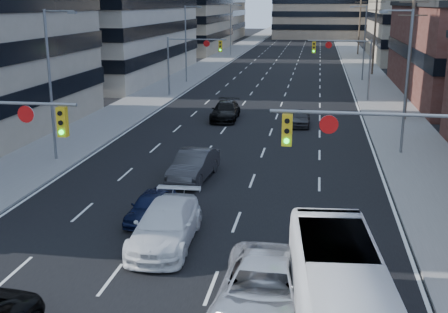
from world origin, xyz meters
The scene contains 24 objects.
road_surface centered at (0.00, 130.00, 0.01)m, with size 18.00×300.00×0.02m, color black.
sidewalk_left centered at (-11.50, 130.00, 0.07)m, with size 5.00×300.00×0.15m, color slate.
sidewalk_right centered at (11.50, 130.00, 0.07)m, with size 5.00×300.00×0.15m, color slate.
office_left_far centered at (-24.00, 100.00, 8.00)m, with size 20.00×30.00×16.00m, color gray.
office_right_far centered at (25.00, 88.00, 7.00)m, with size 22.00×28.00×14.00m, color gray.
bg_block_left centered at (-28.00, 140.00, 10.00)m, with size 24.00×24.00×20.00m, color #ADA089.
bg_block_right centered at (32.00, 130.00, 6.00)m, with size 22.00×22.00×12.00m, color gray.
signal_near_right centered at (7.45, 8.00, 4.33)m, with size 6.59×0.33×6.00m.
signal_far_left centered at (-7.68, 45.00, 4.30)m, with size 6.09×0.33×6.00m.
signal_far_right centered at (7.68, 45.00, 4.30)m, with size 6.09×0.33×6.00m.
utility_pole_block centered at (12.20, 36.00, 5.78)m, with size 2.20×0.28×11.00m.
utility_pole_midblock centered at (12.20, 66.00, 5.78)m, with size 2.20×0.28×11.00m.
utility_pole_distant centered at (12.20, 96.00, 5.78)m, with size 2.20×0.28×11.00m.
streetlight_left_near centered at (-10.34, 20.00, 5.05)m, with size 2.03×0.22×9.00m.
streetlight_left_mid centered at (-10.34, 55.00, 5.05)m, with size 2.03×0.22×9.00m.
streetlight_left_far centered at (-10.34, 90.00, 5.05)m, with size 2.03×0.22×9.00m.
streetlight_right_near centered at (10.34, 25.00, 5.05)m, with size 2.03×0.22×9.00m.
streetlight_right_far centered at (10.34, 60.00, 5.05)m, with size 2.03×0.22×9.00m.
white_van centered at (-0.66, 9.25, 0.81)m, with size 2.28×5.61×1.63m, color silver.
silver_suv centered at (3.69, 4.61, 0.84)m, with size 2.79×6.05×1.68m, color silver.
sedan_blue centered at (-2.00, 11.70, 0.64)m, with size 1.50×3.73×1.27m, color black.
sedan_grey_center centered at (-1.40, 17.77, 0.80)m, with size 1.70×4.88×1.61m, color #2E2E30.
sedan_black_far centered at (-2.29, 33.99, 0.75)m, with size 2.10×5.17×1.50m, color black.
sedan_grey_right centered at (3.86, 32.65, 0.64)m, with size 1.50×3.73×1.27m, color #303033.
Camera 1 is at (5.04, -10.89, 9.39)m, focal length 45.00 mm.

